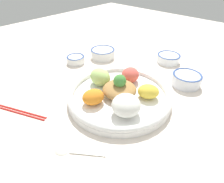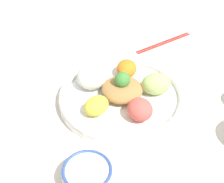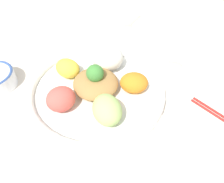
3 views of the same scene
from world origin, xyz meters
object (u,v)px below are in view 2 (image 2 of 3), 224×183
serving_spoon_main (91,55)px  serving_spoon_extra (19,66)px  chopsticks_pair_near (164,42)px  salad_platter (122,93)px  rice_bowl_blue (87,175)px

serving_spoon_main → serving_spoon_extra: (-0.02, 0.24, -0.00)m
chopsticks_pair_near → serving_spoon_main: (-0.03, 0.27, -0.00)m
salad_platter → rice_bowl_blue: 0.28m
rice_bowl_blue → chopsticks_pair_near: 0.62m
rice_bowl_blue → serving_spoon_extra: 0.50m
salad_platter → chopsticks_pair_near: 0.35m
chopsticks_pair_near → serving_spoon_extra: (-0.05, 0.51, -0.00)m
serving_spoon_main → rice_bowl_blue: bearing=45.3°
chopsticks_pair_near → serving_spoon_extra: bearing=-17.0°
rice_bowl_blue → serving_spoon_main: (0.49, -0.07, -0.02)m
serving_spoon_main → serving_spoon_extra: bearing=-31.7°
salad_platter → chopsticks_pair_near: size_ratio=1.54×
serving_spoon_main → chopsticks_pair_near: bearing=150.3°
serving_spoon_main → serving_spoon_extra: size_ratio=1.06×
salad_platter → serving_spoon_main: size_ratio=2.95×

